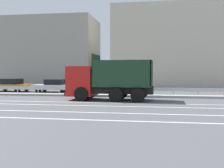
{
  "coord_description": "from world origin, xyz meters",
  "views": [
    {
      "loc": [
        3.33,
        -20.92,
        2.23
      ],
      "look_at": [
        0.12,
        0.15,
        1.16
      ],
      "focal_mm": 42.0,
      "sensor_mm": 36.0,
      "label": 1
    }
  ],
  "objects_px": {
    "parked_car_5": "(111,85)",
    "parked_car_4": "(54,86)",
    "dump_truck": "(100,83)",
    "parked_car_3": "(11,85)",
    "median_road_sign": "(143,83)"
  },
  "relations": [
    {
      "from": "dump_truck",
      "to": "parked_car_4",
      "type": "height_order",
      "value": "dump_truck"
    },
    {
      "from": "dump_truck",
      "to": "parked_car_3",
      "type": "relative_size",
      "value": 1.53
    },
    {
      "from": "parked_car_5",
      "to": "parked_car_4",
      "type": "bearing_deg",
      "value": -83.88
    },
    {
      "from": "parked_car_3",
      "to": "dump_truck",
      "type": "bearing_deg",
      "value": -117.4
    },
    {
      "from": "parked_car_3",
      "to": "parked_car_4",
      "type": "relative_size",
      "value": 1.01
    },
    {
      "from": "dump_truck",
      "to": "parked_car_3",
      "type": "distance_m",
      "value": 12.89
    },
    {
      "from": "parked_car_4",
      "to": "parked_car_3",
      "type": "bearing_deg",
      "value": 87.03
    },
    {
      "from": "dump_truck",
      "to": "parked_car_5",
      "type": "distance_m",
      "value": 6.86
    },
    {
      "from": "dump_truck",
      "to": "parked_car_3",
      "type": "bearing_deg",
      "value": 62.42
    },
    {
      "from": "dump_truck",
      "to": "median_road_sign",
      "type": "xyz_separation_m",
      "value": [
        3.2,
        2.69,
        -0.14
      ]
    },
    {
      "from": "dump_truck",
      "to": "parked_car_5",
      "type": "xyz_separation_m",
      "value": [
        -0.14,
        6.84,
        -0.56
      ]
    },
    {
      "from": "median_road_sign",
      "to": "parked_car_4",
      "type": "distance_m",
      "value": 10.18
    },
    {
      "from": "median_road_sign",
      "to": "parked_car_5",
      "type": "relative_size",
      "value": 0.48
    },
    {
      "from": "parked_car_3",
      "to": "median_road_sign",
      "type": "bearing_deg",
      "value": -101.96
    },
    {
      "from": "parked_car_3",
      "to": "parked_car_4",
      "type": "distance_m",
      "value": 4.85
    }
  ]
}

